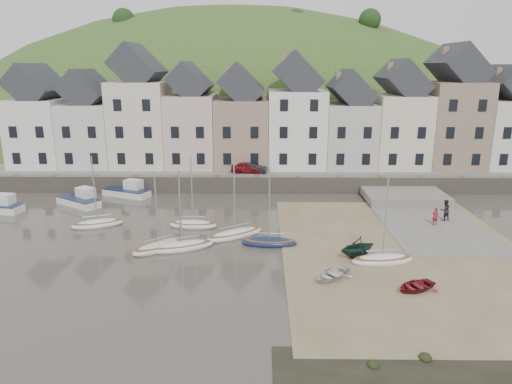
{
  "coord_description": "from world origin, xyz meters",
  "views": [
    {
      "loc": [
        0.5,
        -32.13,
        13.32
      ],
      "look_at": [
        0.0,
        6.0,
        3.0
      ],
      "focal_mm": 32.86,
      "sensor_mm": 36.0,
      "label": 1
    }
  ],
  "objects_px": {
    "rowboat_red": "(415,286)",
    "rowboat_white": "(331,274)",
    "car_left": "(247,167)",
    "person_red": "(435,216)",
    "sailboat_0": "(97,224)",
    "person_dark": "(445,210)",
    "car_right": "(252,168)",
    "rowboat_green": "(358,247)"
  },
  "relations": [
    {
      "from": "car_left",
      "to": "person_red",
      "type": "bearing_deg",
      "value": -125.06
    },
    {
      "from": "rowboat_white",
      "to": "sailboat_0",
      "type": "bearing_deg",
      "value": -160.63
    },
    {
      "from": "rowboat_green",
      "to": "car_right",
      "type": "distance_m",
      "value": 21.88
    },
    {
      "from": "person_red",
      "to": "person_dark",
      "type": "height_order",
      "value": "person_dark"
    },
    {
      "from": "sailboat_0",
      "to": "rowboat_red",
      "type": "distance_m",
      "value": 26.14
    },
    {
      "from": "sailboat_0",
      "to": "rowboat_green",
      "type": "bearing_deg",
      "value": -17.1
    },
    {
      "from": "rowboat_red",
      "to": "person_red",
      "type": "relative_size",
      "value": 1.71
    },
    {
      "from": "rowboat_red",
      "to": "car_left",
      "type": "bearing_deg",
      "value": 176.43
    },
    {
      "from": "rowboat_white",
      "to": "car_left",
      "type": "xyz_separation_m",
      "value": [
        -6.15,
        23.92,
        1.86
      ]
    },
    {
      "from": "car_left",
      "to": "person_dark",
      "type": "bearing_deg",
      "value": -120.37
    },
    {
      "from": "person_dark",
      "to": "car_left",
      "type": "relative_size",
      "value": 0.52
    },
    {
      "from": "sailboat_0",
      "to": "person_dark",
      "type": "distance_m",
      "value": 30.22
    },
    {
      "from": "person_red",
      "to": "car_right",
      "type": "distance_m",
      "value": 20.85
    },
    {
      "from": "rowboat_white",
      "to": "rowboat_red",
      "type": "distance_m",
      "value": 5.14
    },
    {
      "from": "person_dark",
      "to": "car_right",
      "type": "xyz_separation_m",
      "value": [
        -17.21,
        12.17,
        1.1
      ]
    },
    {
      "from": "rowboat_green",
      "to": "person_red",
      "type": "height_order",
      "value": "person_red"
    },
    {
      "from": "rowboat_green",
      "to": "car_left",
      "type": "bearing_deg",
      "value": 174.78
    },
    {
      "from": "car_right",
      "to": "sailboat_0",
      "type": "bearing_deg",
      "value": 148.69
    },
    {
      "from": "rowboat_white",
      "to": "car_right",
      "type": "distance_m",
      "value": 24.63
    },
    {
      "from": "rowboat_red",
      "to": "car_left",
      "type": "height_order",
      "value": "car_left"
    },
    {
      "from": "person_dark",
      "to": "person_red",
      "type": "bearing_deg",
      "value": 26.73
    },
    {
      "from": "car_left",
      "to": "rowboat_white",
      "type": "bearing_deg",
      "value": -161.56
    },
    {
      "from": "rowboat_white",
      "to": "car_left",
      "type": "relative_size",
      "value": 0.8
    },
    {
      "from": "sailboat_0",
      "to": "car_right",
      "type": "xyz_separation_m",
      "value": [
        12.95,
        13.9,
        1.89
      ]
    },
    {
      "from": "rowboat_red",
      "to": "person_dark",
      "type": "bearing_deg",
      "value": 126.14
    },
    {
      "from": "person_dark",
      "to": "car_left",
      "type": "height_order",
      "value": "car_left"
    },
    {
      "from": "person_dark",
      "to": "car_left",
      "type": "bearing_deg",
      "value": -51.35
    },
    {
      "from": "rowboat_red",
      "to": "car_right",
      "type": "relative_size",
      "value": 0.78
    },
    {
      "from": "sailboat_0",
      "to": "rowboat_green",
      "type": "relative_size",
      "value": 2.17
    },
    {
      "from": "sailboat_0",
      "to": "rowboat_white",
      "type": "height_order",
      "value": "sailboat_0"
    },
    {
      "from": "sailboat_0",
      "to": "person_red",
      "type": "xyz_separation_m",
      "value": [
        28.88,
        0.51,
        0.63
      ]
    },
    {
      "from": "sailboat_0",
      "to": "rowboat_green",
      "type": "distance_m",
      "value": 21.89
    },
    {
      "from": "car_left",
      "to": "car_right",
      "type": "relative_size",
      "value": 1.07
    },
    {
      "from": "rowboat_red",
      "to": "rowboat_white",
      "type": "bearing_deg",
      "value": -134.36
    },
    {
      "from": "rowboat_red",
      "to": "sailboat_0",
      "type": "bearing_deg",
      "value": -143.27
    },
    {
      "from": "sailboat_0",
      "to": "person_dark",
      "type": "xyz_separation_m",
      "value": [
        30.16,
        1.74,
        0.79
      ]
    },
    {
      "from": "car_left",
      "to": "sailboat_0",
      "type": "bearing_deg",
      "value": 142.31
    },
    {
      "from": "rowboat_red",
      "to": "car_left",
      "type": "xyz_separation_m",
      "value": [
        -11.06,
        25.45,
        1.88
      ]
    },
    {
      "from": "rowboat_white",
      "to": "rowboat_red",
      "type": "bearing_deg",
      "value": 30.45
    },
    {
      "from": "person_dark",
      "to": "sailboat_0",
      "type": "bearing_deg",
      "value": -13.65
    },
    {
      "from": "rowboat_green",
      "to": "person_red",
      "type": "relative_size",
      "value": 1.89
    },
    {
      "from": "rowboat_white",
      "to": "person_red",
      "type": "xyz_separation_m",
      "value": [
        10.34,
        10.53,
        0.53
      ]
    }
  ]
}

